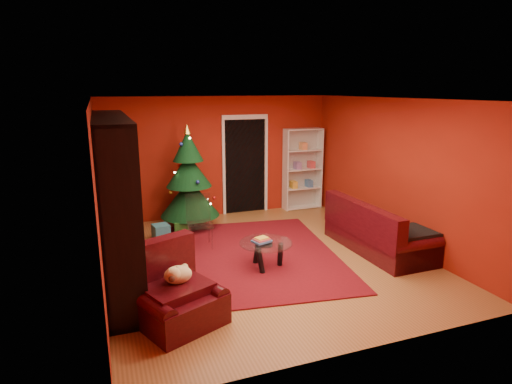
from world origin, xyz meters
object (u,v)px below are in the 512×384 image
object	(u,v)px
armchair	(177,292)
dog	(178,275)
gift_box_red	(197,213)
sofa	(379,225)
media_unit	(116,201)
gift_box_teal	(161,232)
gift_box_green	(181,228)
christmas_tree	(189,178)
rug	(244,256)
coffee_table	(266,255)
white_bookshelf	(303,169)
acrylic_chair	(200,225)

from	to	relation	value
armchair	dog	bearing A→B (deg)	45.00
gift_box_red	sofa	size ratio (longest dim) A/B	0.11
media_unit	armchair	world-z (taller)	media_unit
gift_box_teal	dog	xyz separation A→B (m)	(-0.19, -2.96, 0.44)
sofa	gift_box_green	bearing A→B (deg)	56.36
media_unit	sofa	bearing A→B (deg)	-4.50
armchair	gift_box_red	bearing A→B (deg)	51.42
gift_box_red	christmas_tree	bearing A→B (deg)	-114.31
gift_box_green	sofa	bearing A→B (deg)	-32.92
armchair	rug	bearing A→B (deg)	27.26
media_unit	dog	world-z (taller)	media_unit
armchair	christmas_tree	bearing A→B (deg)	52.86
christmas_tree	gift_box_teal	bearing A→B (deg)	-142.57
gift_box_teal	gift_box_red	bearing A→B (deg)	49.10
coffee_table	white_bookshelf	bearing A→B (deg)	54.82
gift_box_teal	white_bookshelf	bearing A→B (deg)	16.72
gift_box_teal	white_bookshelf	xyz separation A→B (m)	(3.43, 1.03, 0.79)
gift_box_teal	coffee_table	xyz separation A→B (m)	(1.36, -1.90, 0.08)
rug	gift_box_red	size ratio (longest dim) A/B	15.05
armchair	sofa	world-z (taller)	sofa
white_bookshelf	coffee_table	bearing A→B (deg)	-125.40
gift_box_teal	acrylic_chair	bearing A→B (deg)	-49.38
gift_box_green	christmas_tree	bearing A→B (deg)	54.71
dog	acrylic_chair	size ratio (longest dim) A/B	0.47
rug	white_bookshelf	size ratio (longest dim) A/B	1.86
coffee_table	acrylic_chair	xyz separation A→B (m)	(-0.77, 1.21, 0.21)
gift_box_teal	acrylic_chair	distance (m)	0.96
media_unit	dog	size ratio (longest dim) A/B	7.82
rug	media_unit	world-z (taller)	media_unit
gift_box_green	armchair	size ratio (longest dim) A/B	0.27
coffee_table	acrylic_chair	bearing A→B (deg)	122.48
gift_box_teal	coffee_table	bearing A→B (deg)	-54.35
gift_box_teal	dog	size ratio (longest dim) A/B	0.71
armchair	sofa	xyz separation A→B (m)	(3.72, 1.17, 0.06)
media_unit	gift_box_teal	xyz separation A→B (m)	(0.80, 1.51, -1.06)
rug	armchair	distance (m)	2.24
rug	coffee_table	bearing A→B (deg)	-73.35
acrylic_chair	gift_box_green	bearing A→B (deg)	107.94
white_bookshelf	dog	world-z (taller)	white_bookshelf
white_bookshelf	dog	bearing A→B (deg)	-132.43
rug	gift_box_green	world-z (taller)	gift_box_green
dog	coffee_table	world-z (taller)	dog
rug	gift_box_green	distance (m)	1.67
gift_box_green	gift_box_red	xyz separation A→B (m)	(0.50, 0.90, -0.02)
media_unit	white_bookshelf	world-z (taller)	media_unit
rug	dog	bearing A→B (deg)	-130.21
christmas_tree	coffee_table	xyz separation A→B (m)	(0.70, -2.41, -0.80)
armchair	sofa	bearing A→B (deg)	-5.56
rug	christmas_tree	xyz separation A→B (m)	(-0.53, 1.83, 1.01)
rug	gift_box_green	size ratio (longest dim) A/B	13.20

